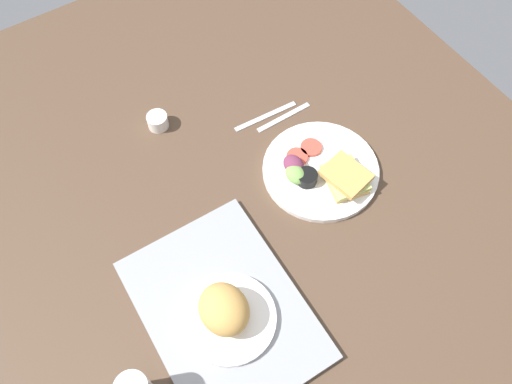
% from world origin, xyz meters
% --- Properties ---
extents(ground_plane, '(1.90, 1.50, 0.03)m').
position_xyz_m(ground_plane, '(0.00, 0.00, -0.01)').
color(ground_plane, '#4C3828').
extents(serving_tray, '(0.46, 0.34, 0.02)m').
position_xyz_m(serving_tray, '(-0.18, 0.25, 0.01)').
color(serving_tray, gray).
rests_on(serving_tray, ground_plane).
extents(bread_plate_near, '(0.21, 0.21, 0.10)m').
position_xyz_m(bread_plate_near, '(-0.20, 0.25, 0.05)').
color(bread_plate_near, white).
rests_on(bread_plate_near, serving_tray).
extents(plate_with_salad, '(0.30, 0.30, 0.05)m').
position_xyz_m(plate_with_salad, '(-0.01, -0.15, 0.02)').
color(plate_with_salad, white).
rests_on(plate_with_salad, ground_plane).
extents(espresso_cup, '(0.06, 0.06, 0.04)m').
position_xyz_m(espresso_cup, '(0.36, 0.13, 0.02)').
color(espresso_cup, silver).
rests_on(espresso_cup, ground_plane).
extents(fork, '(0.02, 0.17, 0.01)m').
position_xyz_m(fork, '(0.20, -0.18, 0.00)').
color(fork, '#B7B7BC').
rests_on(fork, ground_plane).
extents(knife, '(0.03, 0.19, 0.01)m').
position_xyz_m(knife, '(0.23, -0.14, 0.00)').
color(knife, '#B7B7BC').
rests_on(knife, ground_plane).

